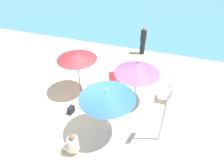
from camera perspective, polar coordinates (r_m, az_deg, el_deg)
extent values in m
plane|color=beige|center=(8.13, -6.52, -8.15)|extent=(40.00, 40.00, 0.00)
cube|color=teal|center=(19.99, 10.66, 20.15)|extent=(40.00, 16.00, 0.01)
cylinder|color=silver|center=(6.70, -1.30, -8.34)|extent=(0.04, 0.04, 1.95)
cone|color=blue|center=(6.14, -1.41, -2.96)|extent=(1.81, 1.81, 0.30)
sphere|color=silver|center=(6.02, -1.44, -1.66)|extent=(0.06, 0.06, 0.06)
cylinder|color=#4C4C51|center=(8.05, 6.85, 0.29)|extent=(0.04, 0.04, 1.89)
cone|color=#8E56C6|center=(7.64, 7.24, 4.60)|extent=(1.77, 1.77, 0.45)
sphere|color=#4C4C51|center=(7.51, 7.39, 6.23)|extent=(0.06, 0.06, 0.06)
cylinder|color=#4C4C51|center=(8.60, -9.49, 3.14)|extent=(0.04, 0.04, 2.00)
cone|color=red|center=(8.16, -10.09, 8.01)|extent=(1.63, 1.63, 0.31)
sphere|color=#4C4C51|center=(8.07, -10.24, 9.16)|extent=(0.06, 0.06, 0.06)
cube|color=red|center=(9.21, 0.92, 0.51)|extent=(0.63, 0.63, 0.03)
cube|color=red|center=(9.27, 0.42, 2.37)|extent=(0.45, 0.40, 0.40)
cylinder|color=silver|center=(9.21, 2.35, -0.54)|extent=(0.02, 0.02, 0.23)
cylinder|color=silver|center=(9.11, 0.25, -1.00)|extent=(0.02, 0.02, 0.23)
cylinder|color=silver|center=(9.47, 1.56, 0.72)|extent=(0.02, 0.02, 0.23)
cylinder|color=silver|center=(9.37, -0.49, 0.29)|extent=(0.02, 0.02, 0.23)
cube|color=white|center=(8.75, 14.59, -3.21)|extent=(0.53, 0.55, 0.03)
cube|color=white|center=(8.66, 16.52, -2.68)|extent=(0.16, 0.54, 0.32)
cylinder|color=silver|center=(8.67, 13.03, -4.53)|extent=(0.02, 0.02, 0.23)
cylinder|color=silver|center=(8.99, 13.27, -2.78)|extent=(0.02, 0.02, 0.23)
cylinder|color=silver|center=(8.69, 15.69, -4.97)|extent=(0.02, 0.02, 0.23)
cylinder|color=silver|center=(9.01, 15.83, -3.20)|extent=(0.02, 0.02, 0.23)
cube|color=navy|center=(8.20, -4.89, -5.51)|extent=(0.65, 0.65, 0.03)
cube|color=navy|center=(7.94, -3.51, -5.39)|extent=(0.30, 0.53, 0.35)
cylinder|color=silver|center=(8.28, -6.85, -6.23)|extent=(0.02, 0.02, 0.19)
cylinder|color=silver|center=(8.49, -4.96, -4.74)|extent=(0.02, 0.02, 0.19)
cylinder|color=silver|center=(8.07, -4.74, -7.47)|extent=(0.02, 0.02, 0.19)
cylinder|color=silver|center=(8.28, -2.86, -5.91)|extent=(0.02, 0.02, 0.19)
cylinder|color=black|center=(11.94, 8.67, 10.33)|extent=(0.28, 0.28, 0.81)
cylinder|color=black|center=(11.64, 9.00, 13.44)|extent=(0.33, 0.33, 0.61)
sphere|color=#896042|center=(11.48, 9.20, 15.24)|extent=(0.18, 0.18, 0.18)
cube|color=silver|center=(6.97, -11.84, -16.96)|extent=(0.44, 0.44, 0.12)
cylinder|color=#896042|center=(7.13, -12.69, -16.78)|extent=(0.12, 0.12, 0.20)
cylinder|color=silver|center=(6.68, -10.99, -16.47)|extent=(0.35, 0.35, 0.51)
sphere|color=#896042|center=(6.40, -11.37, -14.62)|extent=(0.19, 0.19, 0.19)
cylinder|color=#ADADB2|center=(6.53, 14.55, -8.66)|extent=(0.06, 0.06, 2.40)
cube|color=white|center=(5.89, 15.99, -2.09)|extent=(0.14, 0.53, 0.36)
cube|color=navy|center=(5.99, 15.75, -3.18)|extent=(0.14, 0.54, 0.06)
cube|color=black|center=(8.14, -11.61, -7.24)|extent=(0.21, 0.33, 0.31)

